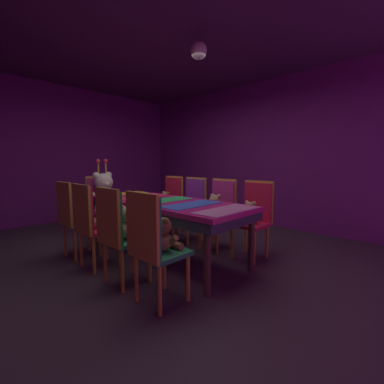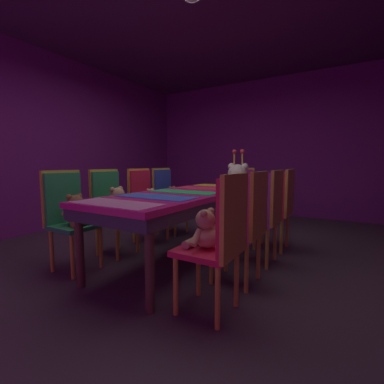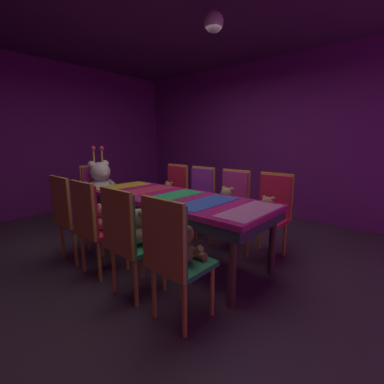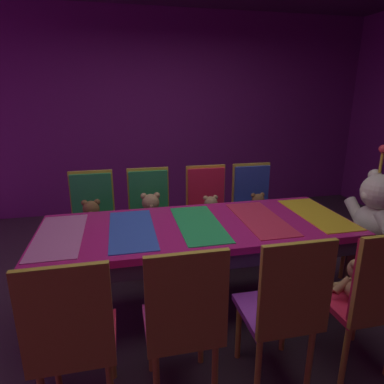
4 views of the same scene
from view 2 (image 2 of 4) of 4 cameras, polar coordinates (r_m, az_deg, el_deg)
name	(u,v)px [view 2 (image 2 of 4)]	position (r m, az deg, el deg)	size (l,w,h in m)	color
ground_plane	(185,257)	(3.07, -1.57, -13.89)	(7.90, 7.90, 0.00)	#3F2D38
wall_back	(266,147)	(5.86, 15.69, 9.27)	(5.20, 0.12, 2.80)	#721E72
wall_left	(45,141)	(4.83, -29.04, 9.48)	(0.12, 6.40, 2.80)	#721E72
banquet_table	(185,200)	(2.92, -1.61, -1.71)	(0.90, 2.34, 0.75)	#C61E72
chair_left_0	(67,209)	(2.93, -25.26, -3.39)	(0.42, 0.41, 0.98)	#268C4C
teddy_left_0	(76,212)	(2.81, -23.60, -3.88)	(0.25, 0.32, 0.30)	brown
chair_left_1	(109,203)	(3.26, -17.36, -2.18)	(0.42, 0.41, 0.98)	#268C4C
teddy_left_1	(118,203)	(3.15, -15.58, -2.34)	(0.27, 0.35, 0.33)	tan
chair_left_2	(143,197)	(3.67, -10.39, -1.12)	(0.42, 0.41, 0.98)	red
teddy_left_2	(152,200)	(3.58, -8.67, -1.64)	(0.22, 0.28, 0.27)	tan
chair_left_3	(165,194)	(4.05, -5.73, -0.38)	(0.42, 0.41, 0.98)	#2D47B2
teddy_left_3	(173,196)	(3.97, -4.08, -0.87)	(0.21, 0.28, 0.26)	brown
chair_right_0	(224,231)	(1.81, 6.80, -8.38)	(0.42, 0.41, 0.98)	red
teddy_right_0	(205,231)	(1.88, 2.76, -8.39)	(0.23, 0.30, 0.28)	tan
chair_right_1	(250,217)	(2.32, 12.31, -5.29)	(0.42, 0.41, 0.98)	#CC338C
teddy_right_1	(234,215)	(2.37, 8.94, -4.97)	(0.27, 0.34, 0.32)	tan
chair_right_2	(269,208)	(2.86, 16.19, -3.28)	(0.42, 0.41, 0.98)	purple
chair_right_3	(282,202)	(3.37, 18.86, -1.98)	(0.42, 0.41, 0.98)	red
teddy_right_3	(270,202)	(3.40, 16.50, -2.17)	(0.22, 0.29, 0.27)	#9E7247
throne_chair	(240,191)	(4.45, 10.34, 0.13)	(0.41, 0.42, 0.98)	#CC338C
king_teddy_bear	(237,185)	(4.29, 9.59, 1.59)	(0.64, 0.49, 0.82)	silver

